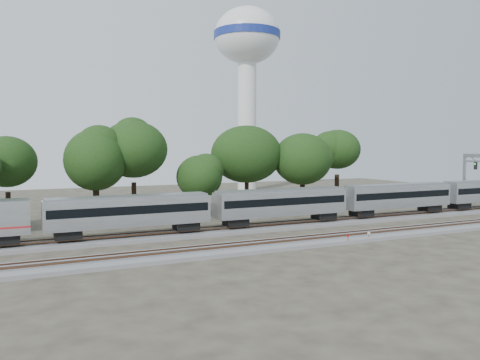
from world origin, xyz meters
The scene contains 15 objects.
ground centered at (0.00, 0.00, 0.00)m, with size 160.00×160.00×0.00m, color #383328.
track_far centered at (0.00, 6.00, 0.21)m, with size 160.00×5.00×0.73m.
track_near centered at (0.00, -4.00, 0.21)m, with size 160.00×5.00×0.73m.
train centered at (15.58, 6.00, 3.33)m, with size 114.71×3.28×4.84m.
switch_stand_red centered at (6.71, -6.33, 0.73)m, with size 0.37×0.09×1.15m.
switch_stand_white centered at (10.16, -5.63, 0.63)m, with size 0.30×0.15×0.99m.
switch_lever centered at (6.83, -5.83, 0.15)m, with size 0.50×0.30×0.30m, color #512D19.
water_tower centered at (23.54, 53.53, 31.92)m, with size 15.56×15.56×43.09m.
tree_1 centered at (-26.79, 21.19, 8.59)m, with size 8.75×8.75×12.33m.
tree_2 centered at (-16.06, 18.50, 8.76)m, with size 8.92×8.92×12.58m.
tree_3 centered at (-10.66, 19.86, 10.17)m, with size 10.35×10.35×14.59m.
tree_4 centered at (-1.32, 18.36, 6.08)m, with size 6.21×6.21×8.76m.
tree_5 centered at (7.95, 21.39, 9.35)m, with size 9.52×9.52×13.42m.
tree_6 centered at (17.12, 19.07, 8.52)m, with size 8.68×8.68×12.24m.
tree_7 centered at (27.91, 24.21, 10.09)m, with size 10.26×10.26×14.47m.
Camera 1 is at (-24.93, -46.64, 10.47)m, focal length 35.00 mm.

